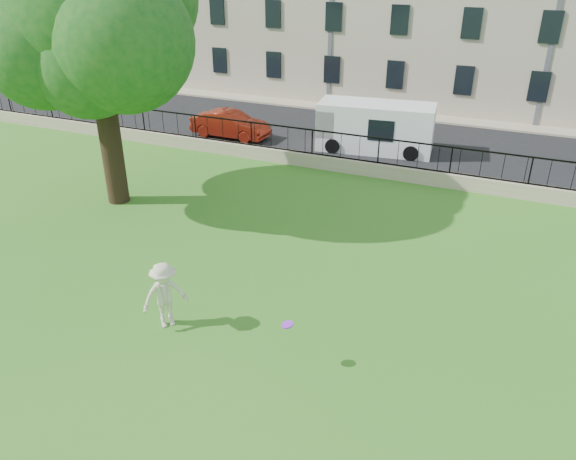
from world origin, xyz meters
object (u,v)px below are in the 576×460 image
at_px(tree, 90,16).
at_px(frisbee, 287,325).
at_px(red_sedan, 230,125).
at_px(white_van, 375,127).
at_px(man, 165,295).

distance_m(tree, frisbee, 13.04).
relative_size(red_sedan, white_van, 0.76).
relative_size(tree, frisbee, 37.59).
relative_size(man, white_van, 0.34).
height_order(man, frisbee, man).
height_order(man, white_van, white_van).
height_order(tree, man, tree).
bearing_deg(white_van, man, -100.77).
distance_m(frisbee, red_sedan, 17.98).
distance_m(tree, man, 10.62).
xyz_separation_m(man, white_van, (1.13, 15.88, 0.22)).
xyz_separation_m(man, frisbee, (3.49, -0.20, 0.24)).
distance_m(man, frisbee, 3.51).
height_order(frisbee, white_van, white_van).
bearing_deg(tree, red_sedan, 88.50).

